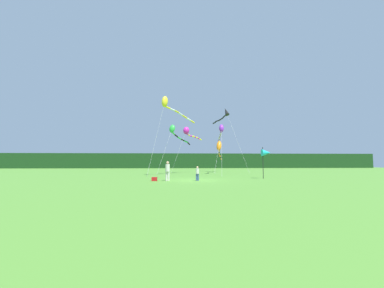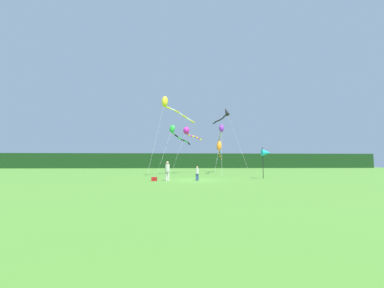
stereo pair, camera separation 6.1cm
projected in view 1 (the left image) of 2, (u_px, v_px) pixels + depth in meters
name	position (u px, v px, depth m)	size (l,w,h in m)	color
ground_plane	(196.00, 180.00, 22.28)	(120.00, 120.00, 0.00)	#4C842D
distant_treeline	(183.00, 161.00, 67.21)	(108.00, 2.18, 4.00)	#193D19
person_adult	(168.00, 170.00, 21.38)	(0.37, 0.37, 1.69)	silver
person_child	(197.00, 173.00, 21.59)	(0.28, 0.28, 1.25)	#334C8C
cooler_box	(154.00, 179.00, 21.21)	(0.47, 0.40, 0.33)	red
banner_flag_pole	(266.00, 153.00, 24.45)	(0.90, 0.70, 3.12)	black
kite_magenta	(187.00, 131.00, 37.03)	(4.80, 4.31, 7.04)	#B2B2B2
kite_purple	(221.00, 130.00, 33.60)	(1.27, 8.46, 6.86)	#B2B2B2
kite_green	(175.00, 132.00, 34.56)	(4.62, 8.09, 6.90)	#B2B2B2
kite_black	(225.00, 113.00, 40.17)	(4.01, 8.36, 10.60)	#B2B2B2
kite_yellow	(169.00, 105.00, 30.14)	(5.74, 7.27, 9.67)	#B2B2B2
kite_orange	(219.00, 148.00, 39.90)	(3.08, 10.08, 5.19)	#B2B2B2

